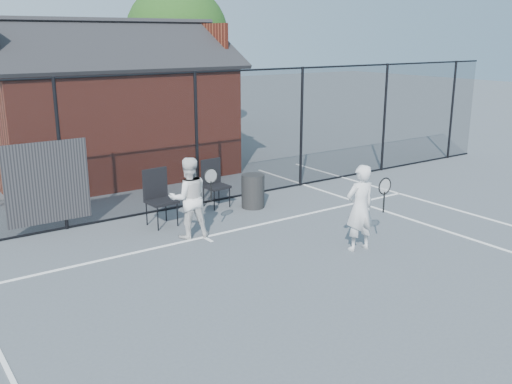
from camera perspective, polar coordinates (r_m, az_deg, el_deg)
ground at (r=8.71m, az=4.80°, el=-10.08°), size 80.00×80.00×0.00m
court_lines at (r=7.85m, az=11.13°, el=-13.30°), size 11.02×18.00×0.01m
fence at (r=12.21m, az=-11.31°, el=4.29°), size 22.04×3.00×3.00m
clubhouse at (r=16.15m, az=-14.52°, el=7.33°), size 6.50×4.36×4.19m
tree_right at (r=23.08m, az=-7.89°, el=15.18°), size 3.97×3.97×5.70m
player_front at (r=10.27m, az=10.37°, el=-1.55°), size 0.72×0.55×1.57m
player_back at (r=10.82m, az=-6.74°, el=-0.58°), size 0.90×0.76×1.55m
chair_left at (r=11.61m, az=-9.45°, el=-0.69°), size 0.58×0.60×1.13m
chair_right at (r=12.76m, az=-3.98°, el=0.77°), size 0.53×0.55×1.04m
waste_bin at (r=12.73m, az=-0.31°, el=0.09°), size 0.62×0.62×0.75m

